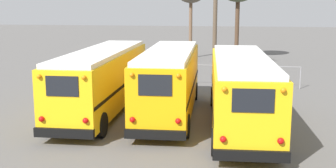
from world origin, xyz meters
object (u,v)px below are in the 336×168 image
object	(u,v)px
school_bus_1	(169,80)
utility_pole	(215,10)
school_bus_0	(103,78)
school_bus_2	(241,89)

from	to	relation	value
school_bus_1	utility_pole	xyz separation A→B (m)	(1.72, 13.06, 3.08)
school_bus_0	utility_pole	distance (m)	14.16
school_bus_2	school_bus_0	bearing A→B (deg)	165.73
school_bus_2	utility_pole	bearing A→B (deg)	96.46
school_bus_0	utility_pole	size ratio (longest dim) A/B	1.15
utility_pole	school_bus_1	bearing A→B (deg)	-97.51
school_bus_1	utility_pole	size ratio (longest dim) A/B	1.03
school_bus_2	school_bus_1	bearing A→B (deg)	156.04
school_bus_1	utility_pole	distance (m)	13.53
school_bus_0	school_bus_2	world-z (taller)	school_bus_2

